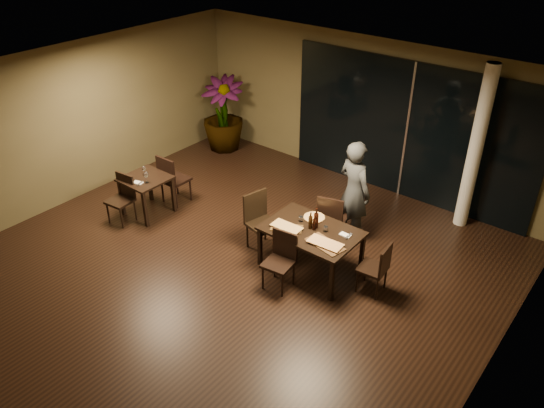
# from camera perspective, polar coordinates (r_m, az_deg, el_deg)

# --- Properties ---
(ground) EXTENTS (8.00, 8.00, 0.00)m
(ground) POSITION_cam_1_polar(r_m,az_deg,el_deg) (8.78, -4.35, -6.86)
(ground) COLOR black
(ground) RESTS_ON ground
(wall_back) EXTENTS (8.00, 0.10, 3.00)m
(wall_back) POSITION_cam_1_polar(r_m,az_deg,el_deg) (10.95, 9.95, 9.82)
(wall_back) COLOR brown
(wall_back) RESTS_ON ground
(wall_left) EXTENTS (0.10, 8.00, 3.00)m
(wall_left) POSITION_cam_1_polar(r_m,az_deg,el_deg) (10.89, -20.79, 8.12)
(wall_left) COLOR brown
(wall_left) RESTS_ON ground
(wall_right) EXTENTS (0.10, 8.00, 3.00)m
(wall_right) POSITION_cam_1_polar(r_m,az_deg,el_deg) (6.36, 23.53, -9.64)
(wall_right) COLOR brown
(wall_right) RESTS_ON ground
(ceiling) EXTENTS (8.00, 8.00, 0.04)m
(ceiling) POSITION_cam_1_polar(r_m,az_deg,el_deg) (7.33, -5.30, 12.13)
(ceiling) COLOR silver
(ceiling) RESTS_ON wall_back
(window_panel) EXTENTS (5.00, 0.06, 2.70)m
(window_panel) POSITION_cam_1_polar(r_m,az_deg,el_deg) (10.53, 14.37, 7.54)
(window_panel) COLOR black
(window_panel) RESTS_ON ground
(column) EXTENTS (0.24, 0.24, 3.00)m
(column) POSITION_cam_1_polar(r_m,az_deg,el_deg) (9.77, 21.04, 5.49)
(column) COLOR white
(column) RESTS_ON ground
(main_table) EXTENTS (1.50, 1.00, 0.75)m
(main_table) POSITION_cam_1_polar(r_m,az_deg,el_deg) (8.38, 4.24, -3.21)
(main_table) COLOR black
(main_table) RESTS_ON ground
(side_table) EXTENTS (0.80, 0.80, 0.75)m
(side_table) POSITION_cam_1_polar(r_m,az_deg,el_deg) (10.13, -13.42, 2.13)
(side_table) COLOR black
(side_table) RESTS_ON ground
(chair_main_far) EXTENTS (0.56, 0.56, 0.99)m
(chair_main_far) POSITION_cam_1_polar(r_m,az_deg,el_deg) (9.04, 6.40, -1.46)
(chair_main_far) COLOR black
(chair_main_far) RESTS_ON ground
(chair_main_near) EXTENTS (0.47, 0.47, 0.92)m
(chair_main_near) POSITION_cam_1_polar(r_m,az_deg,el_deg) (8.13, 0.99, -5.72)
(chair_main_near) COLOR black
(chair_main_near) RESTS_ON ground
(chair_main_left) EXTENTS (0.57, 0.57, 1.02)m
(chair_main_left) POSITION_cam_1_polar(r_m,az_deg,el_deg) (8.94, -1.34, -1.52)
(chair_main_left) COLOR black
(chair_main_left) RESTS_ON ground
(chair_main_right) EXTENTS (0.44, 0.44, 0.87)m
(chair_main_right) POSITION_cam_1_polar(r_m,az_deg,el_deg) (8.15, 11.31, -6.59)
(chair_main_right) COLOR black
(chair_main_right) RESTS_ON ground
(chair_side_far) EXTENTS (0.48, 0.48, 1.02)m
(chair_side_far) POSITION_cam_1_polar(r_m,az_deg,el_deg) (10.38, -10.75, 2.83)
(chair_side_far) COLOR black
(chair_side_far) RESTS_ON ground
(chair_side_near) EXTENTS (0.47, 0.47, 0.91)m
(chair_side_near) POSITION_cam_1_polar(r_m,az_deg,el_deg) (10.08, -15.77, 0.88)
(chair_side_near) COLOR black
(chair_side_near) RESTS_ON ground
(diner) EXTENTS (0.71, 0.56, 1.84)m
(diner) POSITION_cam_1_polar(r_m,az_deg,el_deg) (9.11, 8.83, 1.34)
(diner) COLOR #2D3032
(diner) RESTS_ON ground
(potted_plant) EXTENTS (1.26, 1.26, 1.71)m
(potted_plant) POSITION_cam_1_polar(r_m,az_deg,el_deg) (12.45, -5.30, 9.60)
(potted_plant) COLOR #184818
(potted_plant) RESTS_ON ground
(pizza_board_left) EXTENTS (0.55, 0.44, 0.01)m
(pizza_board_left) POSITION_cam_1_polar(r_m,az_deg,el_deg) (8.35, 1.58, -2.58)
(pizza_board_left) COLOR #3F2B14
(pizza_board_left) RESTS_ON main_table
(pizza_board_right) EXTENTS (0.65, 0.41, 0.01)m
(pizza_board_right) POSITION_cam_1_polar(r_m,az_deg,el_deg) (8.02, 5.74, -4.33)
(pizza_board_right) COLOR #432A15
(pizza_board_right) RESTS_ON main_table
(oblong_pizza_left) EXTENTS (0.48, 0.24, 0.02)m
(oblong_pizza_left) POSITION_cam_1_polar(r_m,az_deg,el_deg) (8.34, 1.59, -2.49)
(oblong_pizza_left) COLOR maroon
(oblong_pizza_left) RESTS_ON pizza_board_left
(oblong_pizza_right) EXTENTS (0.53, 0.27, 0.02)m
(oblong_pizza_right) POSITION_cam_1_polar(r_m,az_deg,el_deg) (8.01, 5.74, -4.24)
(oblong_pizza_right) COLOR maroon
(oblong_pizza_right) RESTS_ON pizza_board_right
(round_pizza) EXTENTS (0.34, 0.34, 0.01)m
(round_pizza) POSITION_cam_1_polar(r_m,az_deg,el_deg) (8.63, 4.56, -1.46)
(round_pizza) COLOR #B12B13
(round_pizza) RESTS_ON main_table
(bottle_a) EXTENTS (0.06, 0.06, 0.29)m
(bottle_a) POSITION_cam_1_polar(r_m,az_deg,el_deg) (8.30, 4.16, -1.77)
(bottle_a) COLOR black
(bottle_a) RESTS_ON main_table
(bottle_b) EXTENTS (0.06, 0.06, 0.26)m
(bottle_b) POSITION_cam_1_polar(r_m,az_deg,el_deg) (8.28, 4.58, -2.01)
(bottle_b) COLOR black
(bottle_b) RESTS_ON main_table
(bottle_c) EXTENTS (0.08, 0.08, 0.35)m
(bottle_c) POSITION_cam_1_polar(r_m,az_deg,el_deg) (8.30, 4.78, -1.53)
(bottle_c) COLOR black
(bottle_c) RESTS_ON main_table
(tumbler_left) EXTENTS (0.07, 0.07, 0.09)m
(tumbler_left) POSITION_cam_1_polar(r_m,az_deg,el_deg) (8.51, 3.14, -1.60)
(tumbler_left) COLOR white
(tumbler_left) RESTS_ON main_table
(tumbler_right) EXTENTS (0.07, 0.07, 0.08)m
(tumbler_right) POSITION_cam_1_polar(r_m,az_deg,el_deg) (8.30, 5.79, -2.67)
(tumbler_right) COLOR white
(tumbler_right) RESTS_ON main_table
(napkin_near) EXTENTS (0.19, 0.11, 0.01)m
(napkin_near) POSITION_cam_1_polar(r_m,az_deg,el_deg) (8.01, 6.81, -4.46)
(napkin_near) COLOR white
(napkin_near) RESTS_ON main_table
(napkin_far) EXTENTS (0.18, 0.10, 0.01)m
(napkin_far) POSITION_cam_1_polar(r_m,az_deg,el_deg) (8.26, 7.88, -3.33)
(napkin_far) COLOR white
(napkin_far) RESTS_ON main_table
(wine_glass_a) EXTENTS (0.07, 0.07, 0.17)m
(wine_glass_a) POSITION_cam_1_polar(r_m,az_deg,el_deg) (10.15, -13.58, 3.50)
(wine_glass_a) COLOR white
(wine_glass_a) RESTS_ON side_table
(wine_glass_b) EXTENTS (0.09, 0.09, 0.20)m
(wine_glass_b) POSITION_cam_1_polar(r_m,az_deg,el_deg) (9.86, -13.35, 2.79)
(wine_glass_b) COLOR white
(wine_glass_b) RESTS_ON side_table
(side_napkin) EXTENTS (0.20, 0.15, 0.01)m
(side_napkin) POSITION_cam_1_polar(r_m,az_deg,el_deg) (9.92, -14.22, 2.24)
(side_napkin) COLOR silver
(side_napkin) RESTS_ON side_table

